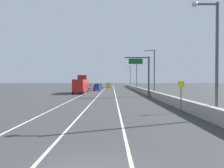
{
  "coord_description": "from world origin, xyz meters",
  "views": [
    {
      "loc": [
        0.79,
        -6.22,
        3.07
      ],
      "look_at": [
        0.88,
        54.26,
        1.99
      ],
      "focal_mm": 32.85,
      "sensor_mm": 36.0,
      "label": 1
    }
  ],
  "objects_px": {
    "car_silver_3": "(91,86)",
    "lamp_post_right_second": "(153,69)",
    "speed_advisory_sign": "(181,94)",
    "lamp_post_right_near": "(213,51)",
    "lamp_post_right_fourth": "(129,75)",
    "car_gray_2": "(100,86)",
    "car_yellow_1": "(108,85)",
    "car_blue_0": "(97,87)",
    "lamp_post_right_third": "(136,73)",
    "overhead_sign_gantry": "(145,71)",
    "box_truck": "(81,85)"
  },
  "relations": [
    {
      "from": "lamp_post_right_fourth",
      "to": "speed_advisory_sign",
      "type": "bearing_deg",
      "value": -91.01
    },
    {
      "from": "car_gray_2",
      "to": "car_silver_3",
      "type": "distance_m",
      "value": 5.22
    },
    {
      "from": "lamp_post_right_third",
      "to": "lamp_post_right_fourth",
      "type": "xyz_separation_m",
      "value": [
        0.18,
        24.72,
        0.0
      ]
    },
    {
      "from": "car_gray_2",
      "to": "box_truck",
      "type": "relative_size",
      "value": 0.47
    },
    {
      "from": "car_blue_0",
      "to": "car_silver_3",
      "type": "bearing_deg",
      "value": 104.83
    },
    {
      "from": "lamp_post_right_second",
      "to": "car_blue_0",
      "type": "bearing_deg",
      "value": 122.36
    },
    {
      "from": "lamp_post_right_fourth",
      "to": "lamp_post_right_third",
      "type": "bearing_deg",
      "value": -90.41
    },
    {
      "from": "car_gray_2",
      "to": "box_truck",
      "type": "bearing_deg",
      "value": -96.2
    },
    {
      "from": "lamp_post_right_near",
      "to": "lamp_post_right_fourth",
      "type": "relative_size",
      "value": 1.0
    },
    {
      "from": "car_gray_2",
      "to": "car_blue_0",
      "type": "bearing_deg",
      "value": -90.2
    },
    {
      "from": "lamp_post_right_near",
      "to": "car_yellow_1",
      "type": "xyz_separation_m",
      "value": [
        -9.47,
        68.9,
        -4.36
      ]
    },
    {
      "from": "lamp_post_right_near",
      "to": "car_gray_2",
      "type": "height_order",
      "value": "lamp_post_right_near"
    },
    {
      "from": "speed_advisory_sign",
      "to": "lamp_post_right_fourth",
      "type": "bearing_deg",
      "value": 88.99
    },
    {
      "from": "speed_advisory_sign",
      "to": "car_silver_3",
      "type": "relative_size",
      "value": 0.71
    },
    {
      "from": "car_blue_0",
      "to": "box_truck",
      "type": "relative_size",
      "value": 0.42
    },
    {
      "from": "overhead_sign_gantry",
      "to": "lamp_post_right_second",
      "type": "relative_size",
      "value": 0.81
    },
    {
      "from": "car_silver_3",
      "to": "lamp_post_right_second",
      "type": "bearing_deg",
      "value": -63.02
    },
    {
      "from": "car_yellow_1",
      "to": "car_silver_3",
      "type": "relative_size",
      "value": 1.09
    },
    {
      "from": "lamp_post_right_third",
      "to": "lamp_post_right_second",
      "type": "bearing_deg",
      "value": -88.72
    },
    {
      "from": "car_blue_0",
      "to": "car_gray_2",
      "type": "xyz_separation_m",
      "value": [
        0.05,
        14.64,
        -0.11
      ]
    },
    {
      "from": "lamp_post_right_third",
      "to": "car_silver_3",
      "type": "xyz_separation_m",
      "value": [
        -14.85,
        5.54,
        -4.39
      ]
    },
    {
      "from": "lamp_post_right_second",
      "to": "box_truck",
      "type": "xyz_separation_m",
      "value": [
        -15.55,
        8.06,
        -3.37
      ]
    },
    {
      "from": "lamp_post_right_third",
      "to": "lamp_post_right_fourth",
      "type": "distance_m",
      "value": 24.72
    },
    {
      "from": "overhead_sign_gantry",
      "to": "lamp_post_right_fourth",
      "type": "xyz_separation_m",
      "value": [
        1.69,
        52.25,
        0.64
      ]
    },
    {
      "from": "box_truck",
      "to": "lamp_post_right_third",
      "type": "bearing_deg",
      "value": 48.01
    },
    {
      "from": "car_yellow_1",
      "to": "lamp_post_right_third",
      "type": "bearing_deg",
      "value": -64.94
    },
    {
      "from": "lamp_post_right_third",
      "to": "car_silver_3",
      "type": "bearing_deg",
      "value": 159.55
    },
    {
      "from": "lamp_post_right_near",
      "to": "car_blue_0",
      "type": "height_order",
      "value": "lamp_post_right_near"
    },
    {
      "from": "box_truck",
      "to": "speed_advisory_sign",
      "type": "bearing_deg",
      "value": -64.76
    },
    {
      "from": "overhead_sign_gantry",
      "to": "car_yellow_1",
      "type": "distance_m",
      "value": 47.75
    },
    {
      "from": "speed_advisory_sign",
      "to": "car_blue_0",
      "type": "relative_size",
      "value": 0.73
    },
    {
      "from": "overhead_sign_gantry",
      "to": "car_gray_2",
      "type": "xyz_separation_m",
      "value": [
        -10.59,
        37.5,
        -3.79
      ]
    },
    {
      "from": "car_yellow_1",
      "to": "car_silver_3",
      "type": "xyz_separation_m",
      "value": [
        -5.75,
        -13.93,
        -0.03
      ]
    },
    {
      "from": "lamp_post_right_near",
      "to": "car_yellow_1",
      "type": "distance_m",
      "value": 69.69
    },
    {
      "from": "car_silver_3",
      "to": "lamp_post_right_near",
      "type": "bearing_deg",
      "value": -74.52
    },
    {
      "from": "lamp_post_right_near",
      "to": "lamp_post_right_second",
      "type": "relative_size",
      "value": 1.0
    },
    {
      "from": "lamp_post_right_third",
      "to": "car_blue_0",
      "type": "xyz_separation_m",
      "value": [
        -12.15,
        -4.67,
        -4.32
      ]
    },
    {
      "from": "car_blue_0",
      "to": "car_silver_3",
      "type": "xyz_separation_m",
      "value": [
        -2.7,
        10.21,
        -0.07
      ]
    },
    {
      "from": "overhead_sign_gantry",
      "to": "lamp_post_right_second",
      "type": "bearing_deg",
      "value": 53.72
    },
    {
      "from": "speed_advisory_sign",
      "to": "lamp_post_right_near",
      "type": "relative_size",
      "value": 0.32
    },
    {
      "from": "lamp_post_right_near",
      "to": "overhead_sign_gantry",
      "type": "bearing_deg",
      "value": 94.91
    },
    {
      "from": "speed_advisory_sign",
      "to": "car_blue_0",
      "type": "height_order",
      "value": "speed_advisory_sign"
    },
    {
      "from": "lamp_post_right_second",
      "to": "car_gray_2",
      "type": "bearing_deg",
      "value": 110.04
    },
    {
      "from": "lamp_post_right_third",
      "to": "lamp_post_right_fourth",
      "type": "relative_size",
      "value": 1.0
    },
    {
      "from": "lamp_post_right_fourth",
      "to": "car_gray_2",
      "type": "distance_m",
      "value": 19.69
    },
    {
      "from": "speed_advisory_sign",
      "to": "lamp_post_right_near",
      "type": "bearing_deg",
      "value": -66.03
    },
    {
      "from": "lamp_post_right_near",
      "to": "lamp_post_right_third",
      "type": "bearing_deg",
      "value": 90.43
    },
    {
      "from": "speed_advisory_sign",
      "to": "box_truck",
      "type": "xyz_separation_m",
      "value": [
        -13.92,
        29.53,
        0.24
      ]
    },
    {
      "from": "speed_advisory_sign",
      "to": "car_blue_0",
      "type": "xyz_separation_m",
      "value": [
        -11.08,
        41.53,
        -0.72
      ]
    },
    {
      "from": "car_yellow_1",
      "to": "car_gray_2",
      "type": "height_order",
      "value": "car_yellow_1"
    }
  ]
}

